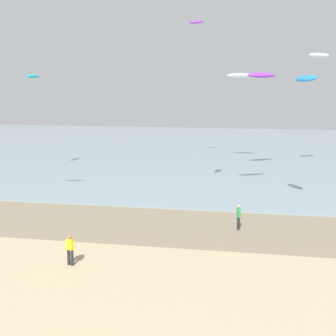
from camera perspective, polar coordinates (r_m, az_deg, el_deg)
name	(u,v)px	position (r m, az deg, el deg)	size (l,w,h in m)	color
wet_sand_strip	(171,226)	(32.45, 0.33, -7.08)	(120.00, 8.74, 0.01)	#84755B
sea	(217,149)	(70.74, 6.02, 2.28)	(160.00, 70.00, 0.10)	#7F939E
person_mid_beach	(239,216)	(31.79, 8.62, -5.85)	(0.29, 0.56, 1.71)	#232328
person_by_waterline	(70,249)	(25.94, -11.88, -9.65)	(0.56, 0.29, 1.71)	#232328
kite_aloft_0	(319,55)	(53.90, 18.01, 12.98)	(2.91, 0.93, 0.46)	white
kite_aloft_1	(196,22)	(56.65, 3.49, 17.37)	(2.02, 0.65, 0.32)	purple
kite_aloft_3	(240,75)	(56.79, 8.84, 11.11)	(3.28, 1.05, 0.53)	white
kite_aloft_5	(261,75)	(50.88, 11.34, 11.08)	(3.41, 1.09, 0.55)	purple
kite_aloft_7	(33,76)	(52.38, -16.18, 10.71)	(2.33, 0.75, 0.37)	#19B2B7
kite_aloft_9	(306,78)	(35.55, 16.53, 10.46)	(2.53, 0.81, 0.41)	#2384D1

